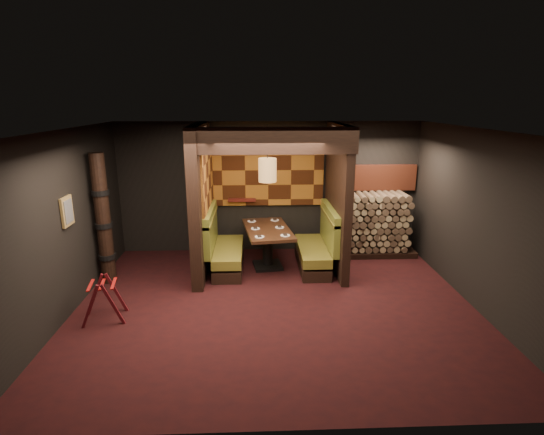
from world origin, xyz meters
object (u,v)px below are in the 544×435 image
(booth_bench_right, at_px, (318,248))
(totem_column, at_px, (103,220))
(pendant_lamp, at_px, (267,170))
(luggage_rack, at_px, (104,298))
(dining_table, at_px, (268,240))
(firewood_stack, at_px, (375,224))
(booth_bench_left, at_px, (223,250))

(booth_bench_right, height_order, totem_column, totem_column)
(booth_bench_right, bearing_deg, pendant_lamp, -179.37)
(luggage_rack, bearing_deg, dining_table, 38.02)
(booth_bench_right, relative_size, firewood_stack, 0.92)
(booth_bench_left, bearing_deg, luggage_rack, -130.50)
(luggage_rack, relative_size, totem_column, 0.30)
(booth_bench_right, relative_size, totem_column, 0.67)
(luggage_rack, height_order, firewood_stack, firewood_stack)
(luggage_rack, xyz_separation_m, firewood_stack, (4.94, 2.68, 0.33))
(booth_bench_right, height_order, firewood_stack, firewood_stack)
(booth_bench_left, height_order, firewood_stack, firewood_stack)
(booth_bench_right, xyz_separation_m, luggage_rack, (-3.58, -1.98, -0.05))
(pendant_lamp, distance_m, firewood_stack, 2.79)
(booth_bench_left, distance_m, totem_column, 2.30)
(booth_bench_left, distance_m, pendant_lamp, 1.83)
(totem_column, distance_m, firewood_stack, 5.50)
(dining_table, bearing_deg, totem_column, -168.82)
(totem_column, relative_size, firewood_stack, 1.39)
(booth_bench_left, bearing_deg, dining_table, 2.50)
(booth_bench_left, relative_size, pendant_lamp, 1.48)
(booth_bench_left, height_order, luggage_rack, booth_bench_left)
(booth_bench_left, bearing_deg, totem_column, -165.25)
(booth_bench_right, distance_m, totem_column, 4.10)
(booth_bench_right, xyz_separation_m, dining_table, (-1.00, 0.04, 0.19))
(pendant_lamp, bearing_deg, booth_bench_right, 0.63)
(booth_bench_left, bearing_deg, pendant_lamp, -0.72)
(totem_column, height_order, firewood_stack, totem_column)
(pendant_lamp, relative_size, luggage_rack, 1.50)
(booth_bench_right, relative_size, dining_table, 0.97)
(booth_bench_right, relative_size, luggage_rack, 2.22)
(booth_bench_left, height_order, dining_table, booth_bench_left)
(totem_column, xyz_separation_m, firewood_stack, (5.33, 1.25, -0.51))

